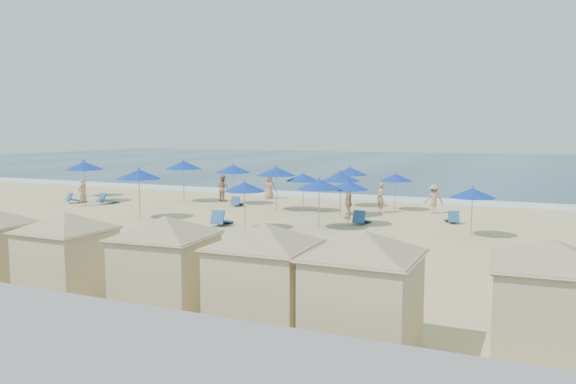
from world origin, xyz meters
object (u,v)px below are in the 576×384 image
object	(u,v)px
umbrella_6	(245,187)
umbrella_11	(473,193)
cabana_4	(264,265)
trash_bin	(230,254)
beachgoer_2	(348,203)
beachgoer_1	(223,188)
umbrella_8	(319,184)
umbrella_1	(85,166)
beachgoer_3	(434,199)
umbrella_10	(349,185)
umbrella_13	(396,177)
umbrella_0	(83,165)
umbrella_7	(303,177)
umbrella_5	(276,171)
beachgoer_0	(83,192)
cabana_6	(550,288)
umbrella_12	(341,177)
cabana_5	(363,277)
cabana_2	(66,246)
beachgoer_5	(380,198)
beachgoer_4	(269,187)
umbrella_3	(139,174)
cabana_3	(166,254)
umbrella_2	(183,165)
umbrella_9	(350,171)

from	to	relation	value
umbrella_6	umbrella_11	world-z (taller)	umbrella_6
cabana_4	umbrella_11	size ratio (longest dim) A/B	2.03
trash_bin	beachgoer_2	xyz separation A→B (m)	(0.50, 11.13, 0.41)
beachgoer_1	umbrella_8	bearing A→B (deg)	168.76
umbrella_1	umbrella_11	xyz separation A→B (m)	(23.37, -2.36, -0.41)
beachgoer_3	umbrella_6	bearing A→B (deg)	28.96
umbrella_10	cabana_4	bearing A→B (deg)	-79.21
umbrella_13	beachgoer_3	world-z (taller)	umbrella_13
umbrella_0	beachgoer_1	xyz separation A→B (m)	(10.07, 1.45, -1.29)
trash_bin	umbrella_7	bearing A→B (deg)	116.44
umbrella_6	umbrella_8	distance (m)	3.36
trash_bin	cabana_4	distance (m)	6.64
umbrella_5	beachgoer_2	distance (m)	4.92
beachgoer_1	umbrella_5	bearing A→B (deg)	179.89
trash_bin	beachgoer_0	size ratio (longest dim) A/B	0.48
umbrella_0	umbrella_5	distance (m)	14.97
beachgoer_1	umbrella_0	bearing A→B (deg)	34.31
umbrella_10	beachgoer_0	world-z (taller)	umbrella_10
umbrella_10	umbrella_13	distance (m)	5.96
cabana_6	umbrella_12	bearing A→B (deg)	120.34
cabana_5	umbrella_7	bearing A→B (deg)	115.85
umbrella_11	umbrella_7	bearing A→B (deg)	156.79
cabana_2	beachgoer_5	xyz separation A→B (m)	(3.33, 18.95, -0.66)
trash_bin	cabana_5	size ratio (longest dim) A/B	0.18
umbrella_10	beachgoer_3	size ratio (longest dim) A/B	1.40
cabana_2	beachgoer_4	world-z (taller)	cabana_2
cabana_5	umbrella_6	size ratio (longest dim) A/B	1.98
umbrella_8	umbrella_13	world-z (taller)	umbrella_8
beachgoer_0	beachgoer_4	distance (m)	11.52
cabana_2	beachgoer_1	size ratio (longest dim) A/B	2.46
umbrella_5	beachgoer_3	size ratio (longest dim) A/B	1.62
beachgoer_2	beachgoer_4	size ratio (longest dim) A/B	1.02
umbrella_0	beachgoer_5	bearing A→B (deg)	1.50
umbrella_0	umbrella_3	world-z (taller)	umbrella_3
cabana_4	umbrella_13	bearing A→B (deg)	95.38
cabana_4	umbrella_1	world-z (taller)	cabana_4
cabana_3	umbrella_10	xyz separation A→B (m)	(-0.08, 14.25, 0.36)
umbrella_2	umbrella_12	size ratio (longest dim) A/B	1.12
umbrella_8	cabana_5	bearing A→B (deg)	-65.71
cabana_2	cabana_6	distance (m)	11.35
umbrella_10	beachgoer_5	bearing A→B (deg)	85.99
umbrella_2	beachgoer_4	size ratio (longest dim) A/B	1.70
trash_bin	umbrella_9	distance (m)	15.65
cabana_5	cabana_6	xyz separation A→B (m)	(3.34, 0.76, -0.02)
cabana_5	umbrella_5	size ratio (longest dim) A/B	1.74
trash_bin	cabana_3	bearing A→B (deg)	-61.68
umbrella_7	umbrella_10	distance (m)	5.01
cabana_2	umbrella_8	distance (m)	13.05
cabana_3	beachgoer_3	world-z (taller)	cabana_3
cabana_2	umbrella_13	xyz separation A→B (m)	(3.83, 20.21, 0.36)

